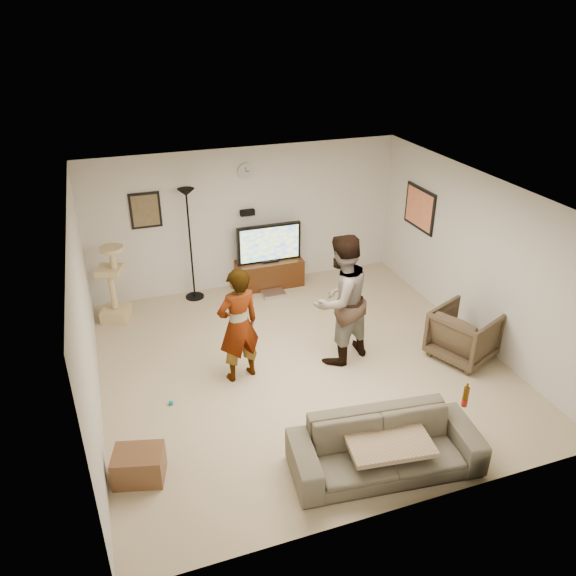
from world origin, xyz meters
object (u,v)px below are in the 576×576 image
object	(u,v)px
person_right	(340,300)
sofa	(385,446)
tv_stand	(270,273)
person_left	(238,325)
armchair	(464,334)
side_table	(139,465)
tv	(269,243)
floor_lamp	(191,246)
beer_bottle	(466,397)
cat_tree	(111,284)

from	to	relation	value
person_right	sofa	bearing A→B (deg)	58.63
tv_stand	person_left	size ratio (longest dim) A/B	0.73
armchair	side_table	xyz separation A→B (m)	(-4.67, -0.85, -0.20)
armchair	person_right	bearing A→B (deg)	48.43
person_left	armchair	size ratio (longest dim) A/B	1.98
tv_stand	person_left	world-z (taller)	person_left
tv_stand	tv	distance (m)	0.59
person_left	tv	bearing A→B (deg)	-129.75
person_right	armchair	xyz separation A→B (m)	(1.71, -0.56, -0.58)
sofa	tv_stand	bearing A→B (deg)	94.68
sofa	tv	bearing A→B (deg)	94.68
side_table	tv	bearing A→B (deg)	55.44
floor_lamp	armchair	bearing A→B (deg)	-43.16
tv_stand	beer_bottle	distance (m)	4.78
sofa	side_table	size ratio (longest dim) A/B	3.92
cat_tree	armchair	size ratio (longest dim) A/B	1.56
cat_tree	side_table	world-z (taller)	cat_tree
tv_stand	floor_lamp	distance (m)	1.56
tv_stand	person_right	distance (m)	2.65
floor_lamp	beer_bottle	world-z (taller)	floor_lamp
beer_bottle	side_table	world-z (taller)	beer_bottle
floor_lamp	person_right	size ratio (longest dim) A/B	1.03
beer_bottle	side_table	bearing A→B (deg)	168.23
sofa	armchair	distance (m)	2.63
person_right	armchair	bearing A→B (deg)	140.85
person_right	armchair	size ratio (longest dim) A/B	2.30
person_right	beer_bottle	size ratio (longest dim) A/B	7.63
side_table	sofa	bearing A→B (deg)	-15.95
person_right	side_table	xyz separation A→B (m)	(-2.96, -1.41, -0.78)
tv	floor_lamp	size ratio (longest dim) A/B	0.59
tv	beer_bottle	world-z (taller)	tv
tv	sofa	distance (m)	4.72
person_left	person_right	distance (m)	1.46
tv_stand	beer_bottle	xyz separation A→B (m)	(0.80, -4.69, 0.48)
side_table	beer_bottle	bearing A→B (deg)	-11.77
armchair	floor_lamp	bearing A→B (deg)	23.35
person_right	beer_bottle	world-z (taller)	person_right
tv	sofa	bearing A→B (deg)	-91.93
person_left	tv_stand	bearing A→B (deg)	-129.75
tv_stand	person_right	xyz separation A→B (m)	(0.23, -2.55, 0.71)
cat_tree	sofa	bearing A→B (deg)	-59.52
tv_stand	side_table	bearing A→B (deg)	-124.56
cat_tree	side_table	size ratio (longest dim) A/B	2.44
tv	cat_tree	size ratio (longest dim) A/B	0.89
person_right	armchair	distance (m)	1.89
floor_lamp	cat_tree	world-z (taller)	floor_lamp
tv	side_table	bearing A→B (deg)	-124.56
tv_stand	armchair	xyz separation A→B (m)	(1.94, -3.11, 0.13)
person_left	sofa	xyz separation A→B (m)	(1.06, -2.17, -0.52)
tv	person_left	distance (m)	2.80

